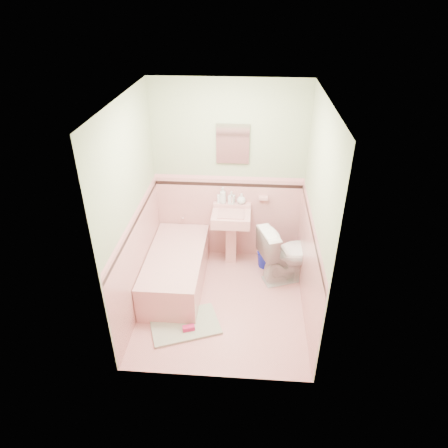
# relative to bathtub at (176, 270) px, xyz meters

# --- Properties ---
(floor) EXTENTS (2.20, 2.20, 0.00)m
(floor) POSITION_rel_bathtub_xyz_m (0.63, -0.33, -0.23)
(floor) COLOR pink
(floor) RESTS_ON ground
(ceiling) EXTENTS (2.20, 2.20, 0.00)m
(ceiling) POSITION_rel_bathtub_xyz_m (0.63, -0.33, 2.27)
(ceiling) COLOR white
(ceiling) RESTS_ON ground
(wall_back) EXTENTS (2.50, 0.00, 2.50)m
(wall_back) POSITION_rel_bathtub_xyz_m (0.63, 0.77, 1.02)
(wall_back) COLOR beige
(wall_back) RESTS_ON ground
(wall_front) EXTENTS (2.50, 0.00, 2.50)m
(wall_front) POSITION_rel_bathtub_xyz_m (0.63, -1.43, 1.02)
(wall_front) COLOR beige
(wall_front) RESTS_ON ground
(wall_left) EXTENTS (0.00, 2.50, 2.50)m
(wall_left) POSITION_rel_bathtub_xyz_m (-0.37, -0.33, 1.02)
(wall_left) COLOR beige
(wall_left) RESTS_ON ground
(wall_right) EXTENTS (0.00, 2.50, 2.50)m
(wall_right) POSITION_rel_bathtub_xyz_m (1.63, -0.33, 1.02)
(wall_right) COLOR beige
(wall_right) RESTS_ON ground
(wainscot_back) EXTENTS (2.00, 0.00, 2.00)m
(wainscot_back) POSITION_rel_bathtub_xyz_m (0.63, 0.76, 0.38)
(wainscot_back) COLOR pink
(wainscot_back) RESTS_ON ground
(wainscot_front) EXTENTS (2.00, 0.00, 2.00)m
(wainscot_front) POSITION_rel_bathtub_xyz_m (0.63, -1.42, 0.38)
(wainscot_front) COLOR pink
(wainscot_front) RESTS_ON ground
(wainscot_left) EXTENTS (0.00, 2.20, 2.20)m
(wainscot_left) POSITION_rel_bathtub_xyz_m (-0.36, -0.33, 0.38)
(wainscot_left) COLOR pink
(wainscot_left) RESTS_ON ground
(wainscot_right) EXTENTS (0.00, 2.20, 2.20)m
(wainscot_right) POSITION_rel_bathtub_xyz_m (1.62, -0.33, 0.38)
(wainscot_right) COLOR pink
(wainscot_right) RESTS_ON ground
(accent_back) EXTENTS (2.00, 0.00, 2.00)m
(accent_back) POSITION_rel_bathtub_xyz_m (0.63, 0.75, 0.90)
(accent_back) COLOR black
(accent_back) RESTS_ON ground
(accent_front) EXTENTS (2.00, 0.00, 2.00)m
(accent_front) POSITION_rel_bathtub_xyz_m (0.63, -1.41, 0.90)
(accent_front) COLOR black
(accent_front) RESTS_ON ground
(accent_left) EXTENTS (0.00, 2.20, 2.20)m
(accent_left) POSITION_rel_bathtub_xyz_m (-0.35, -0.33, 0.89)
(accent_left) COLOR black
(accent_left) RESTS_ON ground
(accent_right) EXTENTS (0.00, 2.20, 2.20)m
(accent_right) POSITION_rel_bathtub_xyz_m (1.61, -0.33, 0.89)
(accent_right) COLOR black
(accent_right) RESTS_ON ground
(cap_back) EXTENTS (2.00, 0.00, 2.00)m
(cap_back) POSITION_rel_bathtub_xyz_m (0.63, 0.75, 0.99)
(cap_back) COLOR pink
(cap_back) RESTS_ON ground
(cap_front) EXTENTS (2.00, 0.00, 2.00)m
(cap_front) POSITION_rel_bathtub_xyz_m (0.63, -1.41, 0.99)
(cap_front) COLOR pink
(cap_front) RESTS_ON ground
(cap_left) EXTENTS (0.00, 2.20, 2.20)m
(cap_left) POSITION_rel_bathtub_xyz_m (-0.35, -0.33, 1.00)
(cap_left) COLOR pink
(cap_left) RESTS_ON ground
(cap_right) EXTENTS (0.00, 2.20, 2.20)m
(cap_right) POSITION_rel_bathtub_xyz_m (1.61, -0.33, 1.00)
(cap_right) COLOR pink
(cap_right) RESTS_ON ground
(bathtub) EXTENTS (0.70, 1.50, 0.45)m
(bathtub) POSITION_rel_bathtub_xyz_m (0.00, 0.00, 0.00)
(bathtub) COLOR #D99895
(bathtub) RESTS_ON floor
(tub_faucet) EXTENTS (0.04, 0.12, 0.04)m
(tub_faucet) POSITION_rel_bathtub_xyz_m (0.00, 0.72, 0.41)
(tub_faucet) COLOR silver
(tub_faucet) RESTS_ON wall_back
(sink) EXTENTS (0.51, 0.48, 0.81)m
(sink) POSITION_rel_bathtub_xyz_m (0.68, 0.53, 0.18)
(sink) COLOR #D99895
(sink) RESTS_ON floor
(sink_faucet) EXTENTS (0.02, 0.02, 0.10)m
(sink_faucet) POSITION_rel_bathtub_xyz_m (0.68, 0.67, 0.72)
(sink_faucet) COLOR silver
(sink_faucet) RESTS_ON sink
(medicine_cabinet) EXTENTS (0.38, 0.04, 0.47)m
(medicine_cabinet) POSITION_rel_bathtub_xyz_m (0.68, 0.74, 1.47)
(medicine_cabinet) COLOR white
(medicine_cabinet) RESTS_ON wall_back
(soap_dish) EXTENTS (0.12, 0.07, 0.04)m
(soap_dish) POSITION_rel_bathtub_xyz_m (1.10, 0.73, 0.72)
(soap_dish) COLOR #D99895
(soap_dish) RESTS_ON wall_back
(soap_bottle_left) EXTENTS (0.11, 0.12, 0.23)m
(soap_bottle_left) POSITION_rel_bathtub_xyz_m (0.55, 0.71, 0.75)
(soap_bottle_left) COLOR #B2B2B2
(soap_bottle_left) RESTS_ON sink
(soap_bottle_mid) EXTENTS (0.10, 0.10, 0.17)m
(soap_bottle_mid) POSITION_rel_bathtub_xyz_m (0.67, 0.71, 0.72)
(soap_bottle_mid) COLOR #B2B2B2
(soap_bottle_mid) RESTS_ON sink
(soap_bottle_right) EXTENTS (0.15, 0.15, 0.15)m
(soap_bottle_right) POSITION_rel_bathtub_xyz_m (0.81, 0.71, 0.71)
(soap_bottle_right) COLOR #B2B2B2
(soap_bottle_right) RESTS_ON sink
(tube) EXTENTS (0.05, 0.05, 0.12)m
(tube) POSITION_rel_bathtub_xyz_m (0.50, 0.71, 0.70)
(tube) COLOR white
(tube) RESTS_ON sink
(toilet) EXTENTS (0.90, 0.70, 0.80)m
(toilet) POSITION_rel_bathtub_xyz_m (1.46, 0.23, 0.18)
(toilet) COLOR white
(toilet) RESTS_ON floor
(bucket) EXTENTS (0.24, 0.24, 0.24)m
(bucket) POSITION_rel_bathtub_xyz_m (1.17, 0.49, -0.11)
(bucket) COLOR #111CAB
(bucket) RESTS_ON floor
(bath_mat) EXTENTS (0.91, 0.76, 0.03)m
(bath_mat) POSITION_rel_bathtub_xyz_m (0.22, -0.75, -0.21)
(bath_mat) COLOR #9EAB8E
(bath_mat) RESTS_ON floor
(shoe) EXTENTS (0.15, 0.10, 0.05)m
(shoe) POSITION_rel_bathtub_xyz_m (0.28, -0.84, -0.17)
(shoe) COLOR #BF1E59
(shoe) RESTS_ON bath_mat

